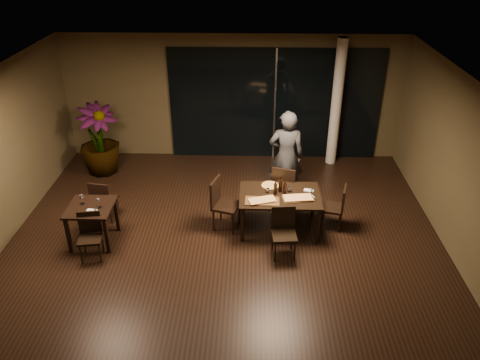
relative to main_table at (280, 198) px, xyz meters
name	(u,v)px	position (x,y,z in m)	size (l,w,h in m)	color
ground	(224,253)	(-1.00, -0.80, -0.68)	(8.00, 8.00, 0.00)	black
wall_back	(233,97)	(-1.00, 3.25, 0.82)	(8.00, 0.10, 3.00)	#493F27
wall_right	(474,183)	(3.05, -0.80, 0.82)	(0.10, 8.00, 3.00)	#493F27
ceiling	(221,90)	(-1.00, -0.80, 2.34)	(8.00, 8.00, 0.04)	silver
window_panel	(275,105)	(0.00, 3.16, 0.67)	(5.00, 0.06, 2.70)	black
column	(336,104)	(1.40, 2.85, 0.82)	(0.24, 0.24, 3.00)	silver
main_table	(280,198)	(0.00, 0.00, 0.00)	(1.50, 1.00, 0.75)	black
side_table	(91,212)	(-3.40, -0.50, -0.05)	(0.80, 0.80, 0.75)	black
chair_main_far	(284,186)	(0.12, 0.65, -0.11)	(0.58, 0.58, 1.01)	black
chair_main_near	(284,229)	(0.04, -0.75, -0.17)	(0.45, 0.45, 0.90)	black
chair_main_left	(222,201)	(-1.09, 0.03, -0.11)	(0.59, 0.59, 1.01)	black
chair_main_right	(337,205)	(1.10, 0.07, -0.18)	(0.50, 0.50, 0.88)	black
chair_side_far	(103,199)	(-3.40, 0.18, -0.19)	(0.46, 0.46, 0.88)	black
chair_side_near	(90,233)	(-3.31, -0.91, -0.20)	(0.45, 0.45, 0.84)	black
diner	(286,156)	(0.17, 1.15, 0.30)	(0.66, 0.44, 1.96)	#2B2C2F
potted_plant	(99,140)	(-4.02, 2.21, 0.14)	(0.89, 0.89, 1.63)	#194717
pizza_board_left	(262,201)	(-0.33, -0.25, 0.08)	(0.62, 0.31, 0.01)	#472E17
pizza_board_right	(298,199)	(0.32, -0.15, 0.08)	(0.56, 0.28, 0.01)	#412D15
oblong_pizza_left	(262,200)	(-0.33, -0.25, 0.10)	(0.46, 0.21, 0.02)	maroon
oblong_pizza_right	(298,198)	(0.32, -0.15, 0.10)	(0.50, 0.23, 0.02)	#691709
round_pizza	(270,186)	(-0.17, 0.32, 0.08)	(0.32, 0.32, 0.01)	#C24315
bottle_a	(275,187)	(-0.09, 0.02, 0.22)	(0.06, 0.06, 0.29)	black
bottle_b	(285,187)	(0.08, 0.03, 0.22)	(0.07, 0.07, 0.30)	black
bottle_c	(280,184)	(0.01, 0.11, 0.24)	(0.07, 0.07, 0.33)	black
tumbler_left	(268,190)	(-0.23, 0.08, 0.11)	(0.07, 0.07, 0.08)	white
tumbler_right	(289,189)	(0.18, 0.12, 0.12)	(0.08, 0.08, 0.10)	white
napkin_near	(309,197)	(0.53, -0.10, 0.08)	(0.18, 0.10, 0.01)	white
napkin_far	(309,190)	(0.55, 0.16, 0.08)	(0.18, 0.10, 0.01)	silver
wine_glass_a	(82,199)	(-3.55, -0.42, 0.17)	(0.08, 0.08, 0.19)	white
wine_glass_b	(98,203)	(-3.23, -0.52, 0.17)	(0.08, 0.08, 0.18)	white
side_napkin	(91,211)	(-3.32, -0.66, 0.08)	(0.18, 0.11, 0.01)	white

